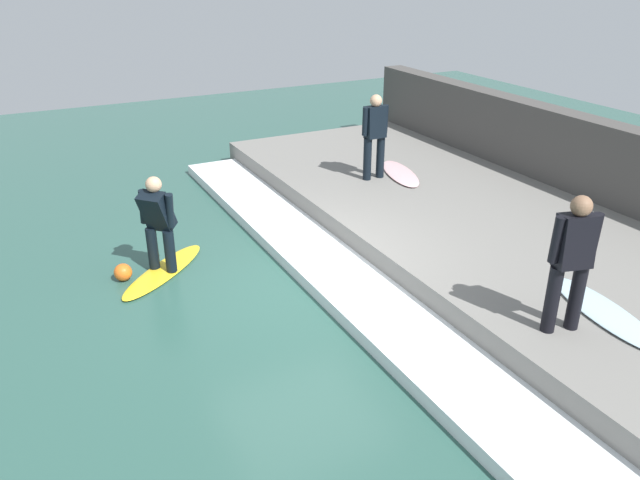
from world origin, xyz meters
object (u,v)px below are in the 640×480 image
at_px(surfboard_waiting_near, 400,173).
at_px(surfer_waiting_far, 572,257).
at_px(surfer_riding, 158,219).
at_px(surfboard_waiting_far, 605,312).
at_px(surfer_waiting_near, 375,132).
at_px(marker_buoy, 123,272).
at_px(surfboard_riding, 164,271).

xyz_separation_m(surfboard_waiting_near, surfer_waiting_far, (-1.49, -5.53, 0.90)).
distance_m(surfer_riding, surfboard_waiting_far, 6.24).
distance_m(surfboard_waiting_near, surfer_waiting_far, 5.80).
height_order(surfer_waiting_near, surfboard_waiting_far, surfer_waiting_near).
bearing_deg(surfboard_waiting_far, marker_buoy, 137.35).
relative_size(surfer_riding, surfboard_waiting_near, 0.85).
bearing_deg(surfer_riding, surfer_waiting_far, -51.49).
bearing_deg(surfer_riding, surfboard_waiting_near, 11.78).
height_order(surfer_waiting_near, surfer_waiting_far, surfer_waiting_far).
relative_size(surfboard_riding, surfer_waiting_near, 1.11).
bearing_deg(surfboard_riding, surfer_waiting_far, -51.49).
distance_m(surfboard_riding, surfboard_waiting_near, 5.19).
distance_m(surfboard_waiting_near, marker_buoy, 5.76).
relative_size(surfer_waiting_far, surfboard_waiting_far, 0.87).
bearing_deg(surfer_waiting_far, surfboard_waiting_near, 74.89).
bearing_deg(surfboard_riding, surfer_waiting_near, 14.12).
relative_size(surfboard_waiting_near, surfer_waiting_far, 1.06).
xyz_separation_m(surfer_riding, surfboard_waiting_far, (4.31, -4.49, -0.37)).
bearing_deg(surfboard_waiting_near, surfer_riding, -168.22).
relative_size(surfer_riding, marker_buoy, 5.60).
bearing_deg(surfer_waiting_far, marker_buoy, 132.72).
relative_size(surfboard_waiting_far, marker_buoy, 7.11).
xyz_separation_m(surfer_riding, surfer_waiting_near, (4.47, 1.12, 0.52)).
xyz_separation_m(surfer_waiting_near, marker_buoy, (-5.06, -1.09, -1.27)).
height_order(surfer_waiting_near, marker_buoy, surfer_waiting_near).
xyz_separation_m(surfboard_riding, surfer_riding, (0.00, -0.00, 0.86)).
height_order(surfboard_waiting_near, surfboard_waiting_far, same).
xyz_separation_m(surfer_waiting_near, surfboard_waiting_far, (-0.16, -5.62, -0.89)).
bearing_deg(surfer_waiting_near, marker_buoy, -167.80).
distance_m(surfboard_waiting_far, marker_buoy, 6.68).
bearing_deg(marker_buoy, surfer_waiting_near, 12.20).
xyz_separation_m(surfer_waiting_near, surfboard_waiting_near, (0.59, -0.07, -0.89)).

